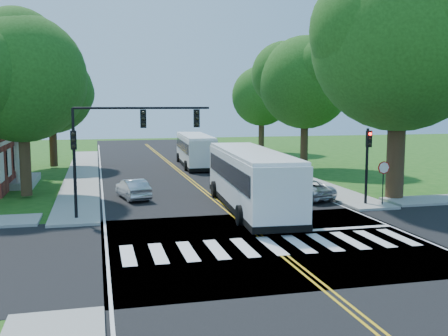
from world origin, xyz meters
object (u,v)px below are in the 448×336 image
object	(u,v)px
signal_ne	(368,156)
suv	(302,189)
bus_lead	(251,178)
dark_sedan	(246,168)
bus_follow	(195,149)
signal_nw	(121,135)
hatchback	(133,189)

from	to	relation	value
signal_ne	suv	size ratio (longest dim) A/B	0.98
signal_ne	bus_lead	bearing A→B (deg)	174.51
dark_sedan	bus_follow	bearing A→B (deg)	-52.76
bus_lead	suv	size ratio (longest dim) A/B	2.90
signal_nw	hatchback	size ratio (longest dim) A/B	1.86
bus_lead	bus_follow	xyz separation A→B (m)	(0.78, 21.28, -0.18)
signal_ne	suv	xyz separation A→B (m)	(-2.81, 2.98, -2.33)
signal_ne	hatchback	distance (m)	14.43
bus_lead	signal_nw	bearing A→B (deg)	9.06
hatchback	dark_sedan	xyz separation A→B (m)	(9.84, 8.47, 0.06)
signal_ne	bus_follow	size ratio (longest dim) A/B	0.38
bus_lead	bus_follow	bearing A→B (deg)	-88.37
hatchback	dark_sedan	world-z (taller)	dark_sedan
bus_follow	hatchback	size ratio (longest dim) A/B	3.05
signal_nw	signal_ne	world-z (taller)	signal_nw
bus_follow	hatchback	distance (m)	17.90
signal_ne	bus_lead	distance (m)	7.00
bus_follow	hatchback	xyz separation A→B (m)	(-7.04, -16.43, -0.95)
suv	signal_ne	bearing A→B (deg)	114.32
bus_follow	bus_lead	bearing A→B (deg)	91.22
signal_nw	suv	distance (m)	12.22
dark_sedan	suv	bearing A→B (deg)	110.35
signal_nw	bus_lead	world-z (taller)	signal_nw
bus_follow	suv	distance (m)	19.27
signal_nw	bus_lead	bearing A→B (deg)	5.34
suv	dark_sedan	bearing A→B (deg)	-106.52
signal_nw	bus_follow	distance (m)	23.52
signal_ne	bus_follow	bearing A→B (deg)	105.51
signal_ne	bus_follow	xyz separation A→B (m)	(-6.09, 21.94, -1.37)
bus_follow	signal_nw	bearing A→B (deg)	73.37
signal_ne	signal_nw	bearing A→B (deg)	-179.95
bus_lead	dark_sedan	distance (m)	13.83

